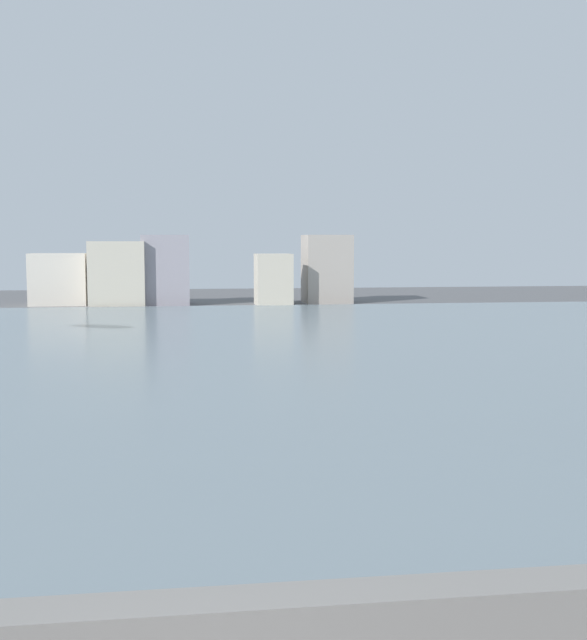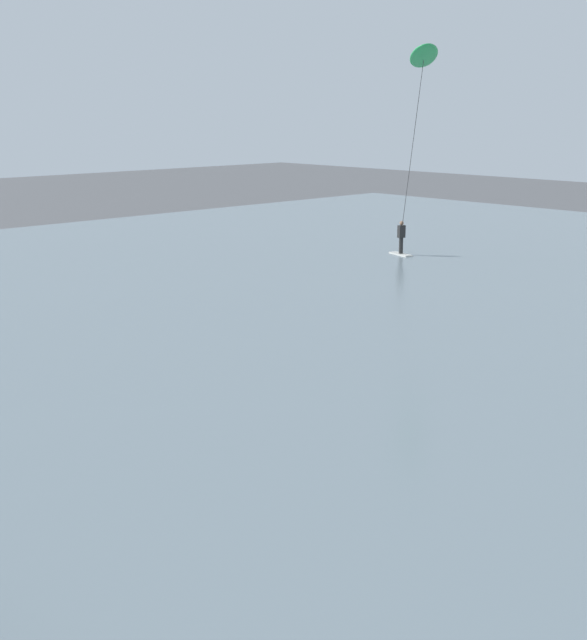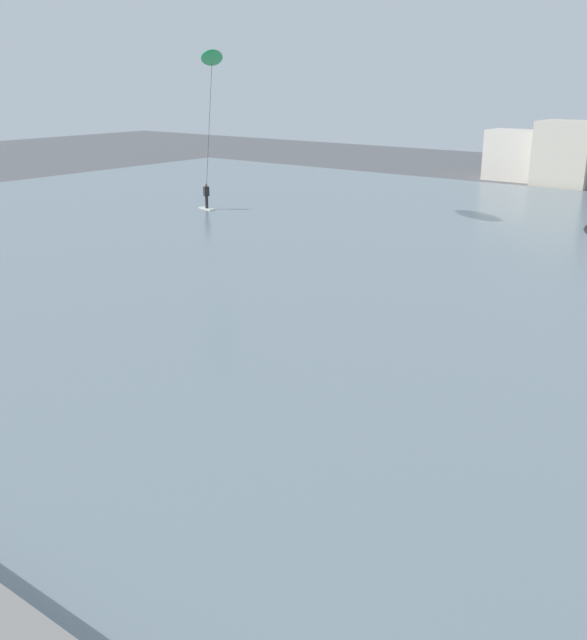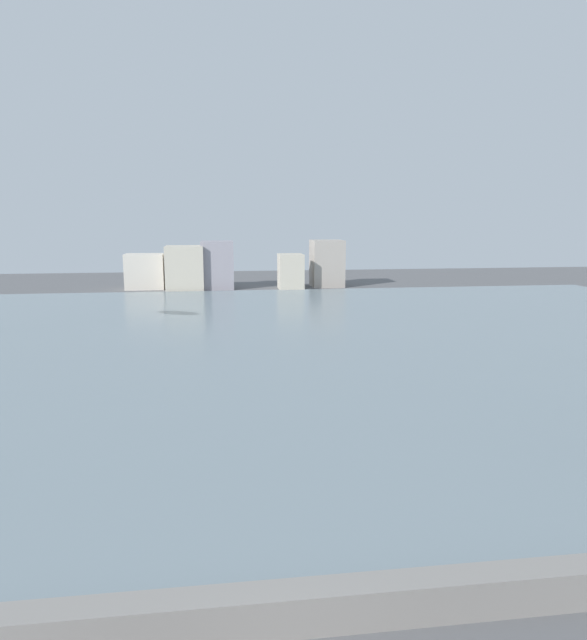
{
  "view_description": "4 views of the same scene",
  "coord_description": "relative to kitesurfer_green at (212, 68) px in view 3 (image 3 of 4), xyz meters",
  "views": [
    {
      "loc": [
        -0.18,
        -5.58,
        4.95
      ],
      "look_at": [
        1.96,
        9.77,
        3.44
      ],
      "focal_mm": 44.73,
      "sensor_mm": 36.0,
      "label": 1
    },
    {
      "loc": [
        6.98,
        0.42,
        7.05
      ],
      "look_at": [
        -2.48,
        9.32,
        3.86
      ],
      "focal_mm": 48.46,
      "sensor_mm": 36.0,
      "label": 2
    },
    {
      "loc": [
        13.63,
        -1.06,
        8.27
      ],
      "look_at": [
        2.32,
        13.51,
        2.11
      ],
      "focal_mm": 40.97,
      "sensor_mm": 36.0,
      "label": 3
    },
    {
      "loc": [
        -1.04,
        -6.61,
        8.21
      ],
      "look_at": [
        1.69,
        14.24,
        4.31
      ],
      "focal_mm": 31.04,
      "sensor_mm": 36.0,
      "label": 4
    }
  ],
  "objects": [
    {
      "name": "kitesurfer_green",
      "position": [
        0.0,
        0.0,
        0.0
      ],
      "size": [
        4.01,
        3.9,
        9.91
      ],
      "color": "silver",
      "rests_on": "water_bay"
    },
    {
      "name": "water_bay",
      "position": [
        18.38,
        -2.32,
        -8.74
      ],
      "size": [
        84.0,
        52.0,
        0.1
      ],
      "primitive_type": "cube",
      "color": "gray",
      "rests_on": "ground"
    }
  ]
}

